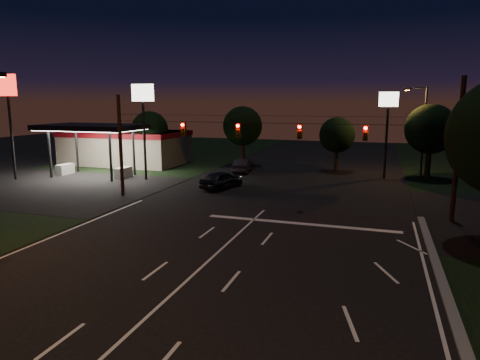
% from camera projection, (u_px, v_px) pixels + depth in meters
% --- Properties ---
extents(ground, '(140.00, 140.00, 0.00)m').
position_uv_depth(ground, '(171.00, 295.00, 16.69)').
color(ground, black).
rests_on(ground, ground).
extents(cross_street_left, '(20.00, 16.00, 0.02)m').
position_uv_depth(cross_street_left, '(51.00, 187.00, 37.78)').
color(cross_street_left, black).
rests_on(cross_street_left, ground).
extents(stop_bar, '(12.00, 0.50, 0.01)m').
position_uv_depth(stop_bar, '(300.00, 224.00, 26.52)').
color(stop_bar, silver).
rests_on(stop_bar, ground).
extents(utility_pole_right, '(0.30, 0.30, 9.00)m').
position_uv_depth(utility_pole_right, '(451.00, 221.00, 27.03)').
color(utility_pole_right, black).
rests_on(utility_pole_right, ground).
extents(utility_pole_left, '(0.28, 0.28, 8.00)m').
position_uv_depth(utility_pole_left, '(123.00, 196.00, 34.39)').
color(utility_pole_left, black).
rests_on(utility_pole_left, ground).
extents(signal_span, '(24.00, 0.40, 1.56)m').
position_uv_depth(signal_span, '(268.00, 130.00, 29.69)').
color(signal_span, black).
rests_on(signal_span, ground).
extents(gas_station, '(14.20, 16.10, 5.25)m').
position_uv_depth(gas_station, '(124.00, 145.00, 51.37)').
color(gas_station, gray).
rests_on(gas_station, ground).
extents(pole_sign_left_near, '(2.20, 0.30, 9.10)m').
position_uv_depth(pole_sign_left_near, '(143.00, 107.00, 40.30)').
color(pole_sign_left_near, black).
rests_on(pole_sign_left_near, ground).
extents(pole_sign_left_far, '(2.00, 0.30, 10.00)m').
position_uv_depth(pole_sign_left_far, '(8.00, 100.00, 40.12)').
color(pole_sign_left_far, black).
rests_on(pole_sign_left_far, ground).
extents(pole_sign_right, '(1.80, 0.30, 8.40)m').
position_uv_depth(pole_sign_right, '(388.00, 115.00, 41.16)').
color(pole_sign_right, black).
rests_on(pole_sign_right, ground).
extents(street_light_right_far, '(2.20, 0.35, 9.00)m').
position_uv_depth(street_light_right_far, '(421.00, 125.00, 42.22)').
color(street_light_right_far, black).
rests_on(street_light_right_far, ground).
extents(tree_far_a, '(4.20, 4.20, 6.42)m').
position_uv_depth(tree_far_a, '(151.00, 130.00, 49.59)').
color(tree_far_a, black).
rests_on(tree_far_a, ground).
extents(tree_far_b, '(4.60, 4.60, 6.98)m').
position_uv_depth(tree_far_b, '(243.00, 127.00, 50.21)').
color(tree_far_b, black).
rests_on(tree_far_b, ground).
extents(tree_far_c, '(3.80, 3.80, 5.86)m').
position_uv_depth(tree_far_c, '(337.00, 135.00, 46.01)').
color(tree_far_c, black).
rests_on(tree_far_c, ground).
extents(tree_far_d, '(4.80, 4.80, 7.30)m').
position_uv_depth(tree_far_d, '(431.00, 130.00, 41.24)').
color(tree_far_d, black).
rests_on(tree_far_d, ground).
extents(car_oncoming_a, '(3.03, 4.88, 1.55)m').
position_uv_depth(car_oncoming_a, '(222.00, 180.00, 37.27)').
color(car_oncoming_a, black).
rests_on(car_oncoming_a, ground).
extents(car_oncoming_b, '(2.06, 4.52, 1.44)m').
position_uv_depth(car_oncoming_b, '(243.00, 166.00, 45.93)').
color(car_oncoming_b, black).
rests_on(car_oncoming_b, ground).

